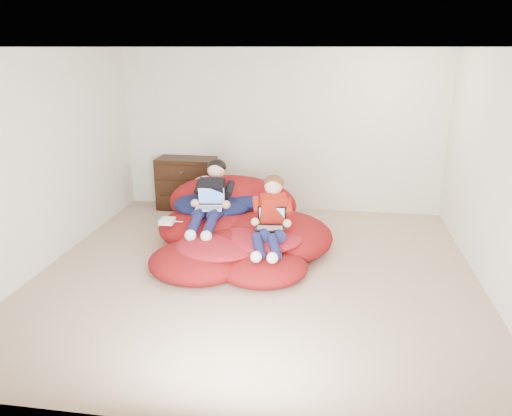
{
  "coord_description": "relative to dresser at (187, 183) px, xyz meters",
  "views": [
    {
      "loc": [
        0.8,
        -5.22,
        2.5
      ],
      "look_at": [
        -0.05,
        0.28,
        0.7
      ],
      "focal_mm": 35.0,
      "sensor_mm": 36.0,
      "label": 1
    }
  ],
  "objects": [
    {
      "name": "room_shell",
      "position": [
        1.48,
        -2.25,
        -0.19
      ],
      "size": [
        5.1,
        5.1,
        2.77
      ],
      "color": "tan",
      "rests_on": "ground"
    },
    {
      "name": "dresser",
      "position": [
        0.0,
        0.0,
        0.0
      ],
      "size": [
        0.93,
        0.53,
        0.83
      ],
      "color": "black",
      "rests_on": "ground"
    },
    {
      "name": "beanbag_pile",
      "position": [
        1.13,
        -1.58,
        -0.15
      ],
      "size": [
        2.33,
        2.39,
        0.88
      ],
      "color": "maroon",
      "rests_on": "ground"
    },
    {
      "name": "cream_pillow",
      "position": [
        0.54,
        -0.81,
        0.21
      ],
      "size": [
        0.44,
        0.28,
        0.28
      ],
      "primitive_type": "ellipsoid",
      "color": "beige",
      "rests_on": "beanbag_pile"
    },
    {
      "name": "older_boy",
      "position": [
        0.79,
        -1.55,
        0.28
      ],
      "size": [
        0.35,
        1.19,
        0.76
      ],
      "color": "black",
      "rests_on": "beanbag_pile"
    },
    {
      "name": "younger_boy",
      "position": [
        1.62,
        -2.04,
        0.24
      ],
      "size": [
        0.41,
        0.97,
        0.77
      ],
      "color": "#A61D0E",
      "rests_on": "beanbag_pile"
    },
    {
      "name": "laptop_white",
      "position": [
        0.79,
        -1.64,
        0.22
      ],
      "size": [
        0.36,
        0.35,
        0.23
      ],
      "color": "white",
      "rests_on": "older_boy"
    },
    {
      "name": "laptop_black",
      "position": [
        1.62,
        -2.05,
        0.15
      ],
      "size": [
        0.35,
        0.36,
        0.23
      ],
      "color": "black",
      "rests_on": "younger_boy"
    },
    {
      "name": "power_adapter",
      "position": [
        0.28,
        -1.81,
        0.01
      ],
      "size": [
        0.17,
        0.17,
        0.06
      ],
      "primitive_type": "cube",
      "rotation": [
        0.0,
        0.0,
        -0.0
      ],
      "color": "white",
      "rests_on": "beanbag_pile"
    }
  ]
}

